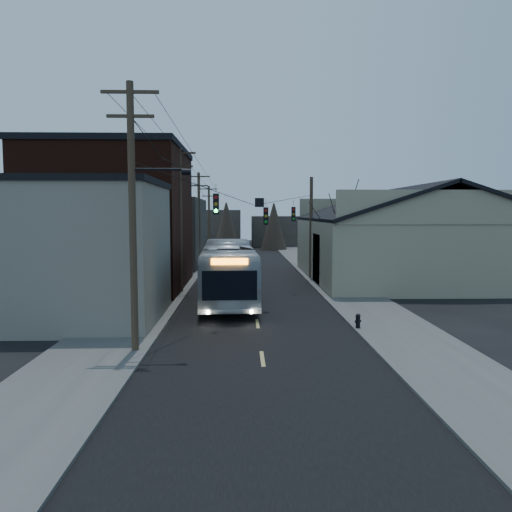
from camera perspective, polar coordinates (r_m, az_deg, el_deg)
The scene contains 15 objects.
ground at distance 17.38m, azimuth 1.02°, elevation -13.59°, with size 160.00×160.00×0.00m, color black.
road_surface at distance 46.80m, azimuth -0.67°, elevation -1.84°, with size 9.00×110.00×0.02m, color black.
sidewalk_left at distance 47.14m, azimuth -8.60°, elevation -1.78°, with size 4.00×110.00×0.12m, color #474744.
sidewalk_right at distance 47.35m, azimuth 7.22°, elevation -1.74°, with size 4.00×110.00×0.12m, color #474744.
building_clapboard at distance 26.84m, azimuth -19.48°, elevation 0.33°, with size 8.00×8.00×7.00m, color slate.
building_brick at distance 37.62m, azimuth -15.86°, elevation 3.95°, with size 10.00×12.00×10.00m, color black.
building_left_far at distance 53.23m, azimuth -11.07°, elevation 2.66°, with size 9.00×14.00×7.00m, color #352F2A.
warehouse at distance 43.78m, azimuth 16.71°, elevation 1.02°, with size 16.16×20.60×7.73m.
building_far_left at distance 81.67m, azimuth -5.30°, elevation 3.14°, with size 10.00×12.00×6.00m, color #352F2A.
building_far_right at distance 86.87m, azimuth 3.52°, elevation 2.92°, with size 12.00×14.00×5.00m, color #352F2A.
bare_tree at distance 37.23m, azimuth 9.64°, elevation 1.90°, with size 0.40×0.40×7.20m, color black.
utility_lines at distance 40.68m, azimuth -4.94°, elevation 4.11°, with size 11.24×45.28×10.50m.
bus at distance 31.40m, azimuth -3.21°, elevation -1.73°, with size 3.16×13.52×3.76m, color #AEB5BB.
parked_car at distance 49.03m, azimuth -5.74°, elevation -0.74°, with size 1.48×4.24×1.40m, color #ADB0B5.
fire_hydrant at distance 24.17m, azimuth 11.58°, elevation -7.20°, with size 0.33×0.23×0.68m.
Camera 1 is at (-0.76, -16.47, 5.52)m, focal length 35.00 mm.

